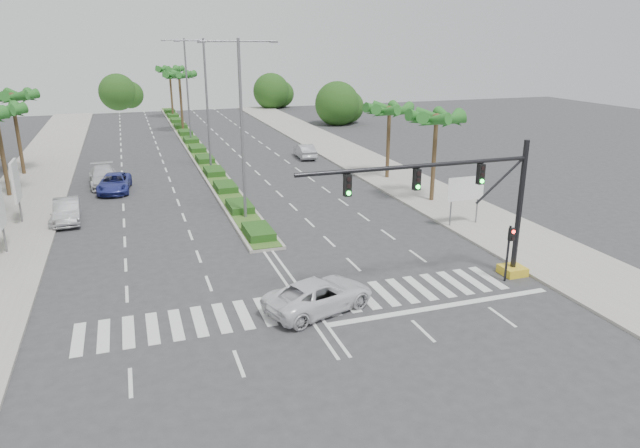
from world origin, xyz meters
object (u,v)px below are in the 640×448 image
object	(u,v)px
car_right	(305,151)
car_parked_a	(64,214)
car_parked_b	(67,211)
car_parked_c	(114,183)
car_crossing	(319,295)
car_parked_d	(104,176)

from	to	relation	value
car_right	car_parked_a	bearing A→B (deg)	39.33
car_parked_b	car_parked_a	bearing A→B (deg)	-120.97
car_parked_c	car_crossing	xyz separation A→B (m)	(9.01, -25.66, 0.01)
car_parked_b	car_parked_d	xyz separation A→B (m)	(2.18, 9.87, 0.03)
car_parked_d	car_parked_b	bearing A→B (deg)	-106.25
car_parked_c	car_parked_d	xyz separation A→B (m)	(-0.85, 2.40, 0.08)
car_crossing	car_parked_a	bearing A→B (deg)	15.86
car_parked_b	car_parked_d	bearing A→B (deg)	74.45
car_parked_b	car_right	world-z (taller)	car_parked_b
car_parked_a	car_parked_d	distance (m)	10.50
car_parked_a	car_right	distance (m)	27.29
car_parked_a	car_crossing	xyz separation A→B (m)	(12.23, -17.84, 0.09)
car_parked_b	car_parked_d	distance (m)	10.11
car_parked_a	car_parked_d	xyz separation A→B (m)	(2.37, 10.22, 0.16)
car_crossing	car_parked_c	bearing A→B (deg)	0.76
car_right	car_crossing	bearing A→B (deg)	77.14
car_crossing	car_right	bearing A→B (deg)	-34.82
car_parked_a	car_parked_d	size ratio (longest dim) A/B	0.69
car_parked_a	car_parked_c	distance (m)	8.46
car_parked_d	car_crossing	distance (m)	29.74
car_parked_a	car_right	world-z (taller)	car_right
car_parked_b	car_right	bearing A→B (deg)	32.50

